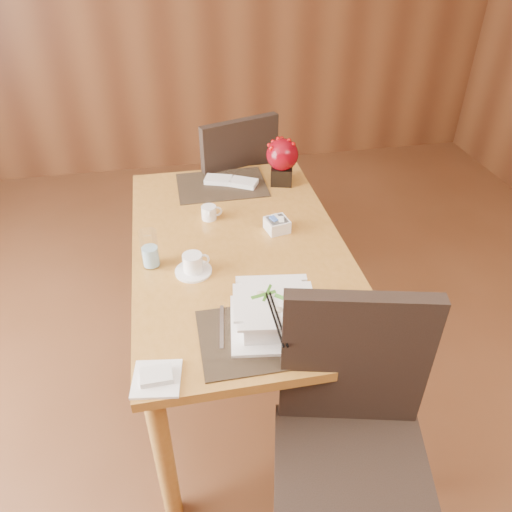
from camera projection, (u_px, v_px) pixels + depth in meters
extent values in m
plane|color=brown|center=(266.00, 471.00, 2.10)|extent=(6.00, 6.00, 0.00)
cube|color=#BA7F33|center=(239.00, 249.00, 2.14)|extent=(0.90, 1.50, 0.04)
cylinder|color=#BA7F33|center=(165.00, 459.00, 1.76)|extent=(0.07, 0.07, 0.71)
cylinder|color=#BA7F33|center=(154.00, 242.00, 2.85)|extent=(0.07, 0.07, 0.71)
cylinder|color=#BA7F33|center=(373.00, 423.00, 1.88)|extent=(0.07, 0.07, 0.71)
cylinder|color=#BA7F33|center=(286.00, 228.00, 2.97)|extent=(0.07, 0.07, 0.71)
cube|color=black|center=(266.00, 336.00, 1.70)|extent=(0.45, 0.33, 0.01)
cube|color=black|center=(222.00, 185.00, 2.57)|extent=(0.45, 0.33, 0.01)
cube|color=white|center=(273.00, 325.00, 1.73)|extent=(0.33, 0.33, 0.01)
cube|color=white|center=(274.00, 313.00, 1.70)|extent=(0.24, 0.24, 0.10)
cylinder|color=tan|center=(274.00, 312.00, 1.70)|extent=(0.19, 0.19, 0.08)
cylinder|color=white|center=(193.00, 271.00, 1.98)|extent=(0.15, 0.15, 0.01)
cylinder|color=white|center=(193.00, 263.00, 1.96)|extent=(0.09, 0.09, 0.07)
cylinder|color=black|center=(192.00, 256.00, 1.94)|extent=(0.07, 0.07, 0.01)
cylinder|color=white|center=(150.00, 249.00, 1.97)|extent=(0.10, 0.10, 0.16)
cube|color=white|center=(277.00, 225.00, 2.21)|extent=(0.11, 0.11, 0.06)
cube|color=black|center=(282.00, 175.00, 2.57)|extent=(0.13, 0.13, 0.09)
sphere|color=maroon|center=(282.00, 155.00, 2.50)|extent=(0.16, 0.16, 0.16)
cube|color=white|center=(157.00, 379.00, 1.54)|extent=(0.17, 0.17, 0.01)
cube|color=black|center=(352.00, 478.00, 1.56)|extent=(0.59, 0.59, 0.06)
cube|color=black|center=(355.00, 360.00, 1.57)|extent=(0.46, 0.16, 0.53)
cylinder|color=black|center=(285.00, 462.00, 1.89)|extent=(0.04, 0.04, 0.45)
cylinder|color=black|center=(392.00, 467.00, 1.87)|extent=(0.04, 0.04, 0.45)
cube|color=black|center=(225.00, 194.00, 3.08)|extent=(0.59, 0.59, 0.06)
cube|color=black|center=(240.00, 165.00, 2.76)|extent=(0.44, 0.19, 0.51)
cylinder|color=black|center=(240.00, 207.00, 3.44)|extent=(0.04, 0.04, 0.44)
cylinder|color=black|center=(268.00, 234.00, 3.16)|extent=(0.04, 0.04, 0.44)
cylinder|color=black|center=(187.00, 221.00, 3.28)|extent=(0.04, 0.04, 0.44)
cylinder|color=black|center=(212.00, 251.00, 3.01)|extent=(0.04, 0.04, 0.44)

